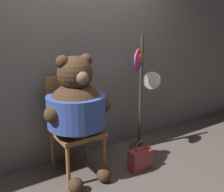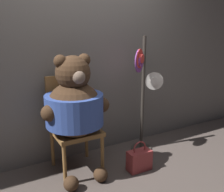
{
  "view_description": "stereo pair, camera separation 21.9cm",
  "coord_description": "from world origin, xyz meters",
  "px_view_note": "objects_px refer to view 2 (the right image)",
  "views": [
    {
      "loc": [
        -1.3,
        -2.02,
        1.59
      ],
      "look_at": [
        0.25,
        0.33,
        0.83
      ],
      "focal_mm": 40.0,
      "sensor_mm": 36.0,
      "label": 1
    },
    {
      "loc": [
        -1.11,
        -2.13,
        1.59
      ],
      "look_at": [
        0.25,
        0.33,
        0.83
      ],
      "focal_mm": 40.0,
      "sensor_mm": 36.0,
      "label": 2
    }
  ],
  "objects_px": {
    "teddy_bear": "(75,106)",
    "handbag_on_ground": "(139,160)",
    "chair": "(73,120)",
    "hat_display_rack": "(143,90)"
  },
  "relations": [
    {
      "from": "handbag_on_ground",
      "to": "chair",
      "type": "bearing_deg",
      "value": 144.04
    },
    {
      "from": "teddy_bear",
      "to": "handbag_on_ground",
      "type": "bearing_deg",
      "value": -22.72
    },
    {
      "from": "chair",
      "to": "teddy_bear",
      "type": "distance_m",
      "value": 0.29
    },
    {
      "from": "chair",
      "to": "handbag_on_ground",
      "type": "bearing_deg",
      "value": -35.96
    },
    {
      "from": "teddy_bear",
      "to": "chair",
      "type": "bearing_deg",
      "value": 79.36
    },
    {
      "from": "teddy_bear",
      "to": "hat_display_rack",
      "type": "relative_size",
      "value": 0.89
    },
    {
      "from": "hat_display_rack",
      "to": "handbag_on_ground",
      "type": "xyz_separation_m",
      "value": [
        -0.29,
        -0.38,
        -0.72
      ]
    },
    {
      "from": "teddy_bear",
      "to": "handbag_on_ground",
      "type": "xyz_separation_m",
      "value": [
        0.66,
        -0.28,
        -0.68
      ]
    },
    {
      "from": "teddy_bear",
      "to": "hat_display_rack",
      "type": "xyz_separation_m",
      "value": [
        0.95,
        0.1,
        0.04
      ]
    },
    {
      "from": "chair",
      "to": "teddy_bear",
      "type": "bearing_deg",
      "value": -100.64
    }
  ]
}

